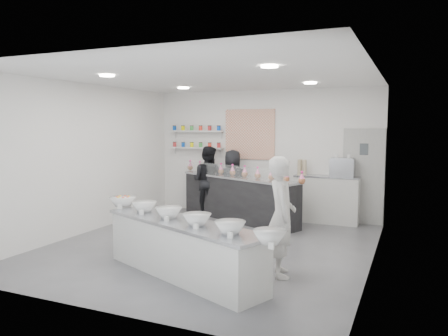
# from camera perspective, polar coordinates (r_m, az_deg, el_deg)

# --- Properties ---
(floor) EXTENTS (6.00, 6.00, 0.00)m
(floor) POSITION_cam_1_polar(r_m,az_deg,el_deg) (7.97, -1.82, -10.18)
(floor) COLOR #515156
(floor) RESTS_ON ground
(ceiling) EXTENTS (6.00, 6.00, 0.00)m
(ceiling) POSITION_cam_1_polar(r_m,az_deg,el_deg) (7.71, -1.89, 11.80)
(ceiling) COLOR white
(ceiling) RESTS_ON floor
(back_wall) EXTENTS (5.50, 0.00, 5.50)m
(back_wall) POSITION_cam_1_polar(r_m,az_deg,el_deg) (10.48, 5.21, 1.93)
(back_wall) COLOR white
(back_wall) RESTS_ON floor
(left_wall) EXTENTS (0.00, 6.00, 6.00)m
(left_wall) POSITION_cam_1_polar(r_m,az_deg,el_deg) (9.21, -17.50, 1.19)
(left_wall) COLOR white
(left_wall) RESTS_ON floor
(right_wall) EXTENTS (0.00, 6.00, 6.00)m
(right_wall) POSITION_cam_1_polar(r_m,az_deg,el_deg) (6.98, 19.01, -0.18)
(right_wall) COLOR white
(right_wall) RESTS_ON floor
(back_door) EXTENTS (0.88, 0.04, 2.10)m
(back_door) POSITION_cam_1_polar(r_m,az_deg,el_deg) (10.01, 17.73, -1.08)
(back_door) COLOR #A0A09D
(back_door) RESTS_ON floor
(pattern_panel) EXTENTS (1.25, 0.03, 1.20)m
(pattern_panel) POSITION_cam_1_polar(r_m,az_deg,el_deg) (10.55, 3.38, 4.41)
(pattern_panel) COLOR #D75E31
(pattern_panel) RESTS_ON back_wall
(jar_shelf_lower) EXTENTS (1.45, 0.22, 0.04)m
(jar_shelf_lower) POSITION_cam_1_polar(r_m,az_deg,el_deg) (11.06, -3.60, 2.65)
(jar_shelf_lower) COLOR silver
(jar_shelf_lower) RESTS_ON back_wall
(jar_shelf_upper) EXTENTS (1.45, 0.22, 0.04)m
(jar_shelf_upper) POSITION_cam_1_polar(r_m,az_deg,el_deg) (11.04, -3.62, 4.82)
(jar_shelf_upper) COLOR silver
(jar_shelf_upper) RESTS_ON back_wall
(preserve_jars) EXTENTS (1.45, 0.10, 0.56)m
(preserve_jars) POSITION_cam_1_polar(r_m,az_deg,el_deg) (11.03, -3.66, 4.09)
(preserve_jars) COLOR red
(preserve_jars) RESTS_ON jar_shelf_lower
(downlight_0) EXTENTS (0.24, 0.24, 0.02)m
(downlight_0) POSITION_cam_1_polar(r_m,az_deg,el_deg) (7.60, -15.04, 11.56)
(downlight_0) COLOR white
(downlight_0) RESTS_ON ceiling
(downlight_1) EXTENTS (0.24, 0.24, 0.02)m
(downlight_1) POSITION_cam_1_polar(r_m,az_deg,el_deg) (6.27, 5.96, 13.03)
(downlight_1) COLOR white
(downlight_1) RESTS_ON ceiling
(downlight_2) EXTENTS (0.24, 0.24, 0.02)m
(downlight_2) POSITION_cam_1_polar(r_m,az_deg,el_deg) (9.76, -5.33, 10.35)
(downlight_2) COLOR white
(downlight_2) RESTS_ON ceiling
(downlight_3) EXTENTS (0.24, 0.24, 0.02)m
(downlight_3) POSITION_cam_1_polar(r_m,az_deg,el_deg) (8.77, 11.21, 10.82)
(downlight_3) COLOR white
(downlight_3) RESTS_ON ceiling
(prep_counter) EXTENTS (2.97, 1.76, 0.80)m
(prep_counter) POSITION_cam_1_polar(r_m,az_deg,el_deg) (6.39, -5.42, -10.47)
(prep_counter) COLOR silver
(prep_counter) RESTS_ON floor
(back_bar) EXTENTS (3.22, 1.90, 1.01)m
(back_bar) POSITION_cam_1_polar(r_m,az_deg,el_deg) (9.98, 1.89, -3.98)
(back_bar) COLOR black
(back_bar) RESTS_ON floor
(sneeze_guard) EXTENTS (2.94, 1.35, 0.28)m
(sneeze_guard) POSITION_cam_1_polar(r_m,az_deg,el_deg) (9.70, 0.69, -0.41)
(sneeze_guard) COLOR white
(sneeze_guard) RESTS_ON back_bar
(espresso_ledge) EXTENTS (1.42, 0.45, 1.05)m
(espresso_ledge) POSITION_cam_1_polar(r_m,az_deg,el_deg) (9.99, 13.24, -4.00)
(espresso_ledge) COLOR silver
(espresso_ledge) RESTS_ON floor
(espresso_machine) EXTENTS (0.51, 0.35, 0.39)m
(espresso_machine) POSITION_cam_1_polar(r_m,az_deg,el_deg) (9.85, 15.21, 0.05)
(espresso_machine) COLOR #93969E
(espresso_machine) RESTS_ON espresso_ledge
(cup_stacks) EXTENTS (0.24, 0.24, 0.34)m
(cup_stacks) POSITION_cam_1_polar(r_m,az_deg,el_deg) (10.01, 10.23, 0.11)
(cup_stacks) COLOR #C4AF87
(cup_stacks) RESTS_ON espresso_ledge
(prep_bowls) EXTENTS (3.55, 1.87, 0.16)m
(prep_bowls) POSITION_cam_1_polar(r_m,az_deg,el_deg) (6.27, -5.46, -6.24)
(prep_bowls) COLOR white
(prep_bowls) RESTS_ON prep_counter
(label_cards) EXTENTS (3.31, 0.04, 0.07)m
(label_cards) POSITION_cam_1_polar(r_m,az_deg,el_deg) (5.78, -6.01, -7.72)
(label_cards) COLOR white
(label_cards) RESTS_ON prep_counter
(cookie_bags) EXTENTS (3.46, 1.68, 0.26)m
(cookie_bags) POSITION_cam_1_polar(r_m,az_deg,el_deg) (9.90, 1.91, -0.35)
(cookie_bags) COLOR pink
(cookie_bags) RESTS_ON back_bar
(woman_prep) EXTENTS (0.63, 0.74, 1.73)m
(woman_prep) POSITION_cam_1_polar(r_m,az_deg,el_deg) (6.33, 7.52, -6.30)
(woman_prep) COLOR silver
(woman_prep) RESTS_ON floor
(staff_left) EXTENTS (0.82, 0.65, 1.67)m
(staff_left) POSITION_cam_1_polar(r_m,az_deg,el_deg) (10.58, -2.14, -1.65)
(staff_left) COLOR black
(staff_left) RESTS_ON floor
(staff_right) EXTENTS (0.85, 0.62, 1.60)m
(staff_right) POSITION_cam_1_polar(r_m,az_deg,el_deg) (10.35, 1.13, -2.00)
(staff_right) COLOR black
(staff_right) RESTS_ON floor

